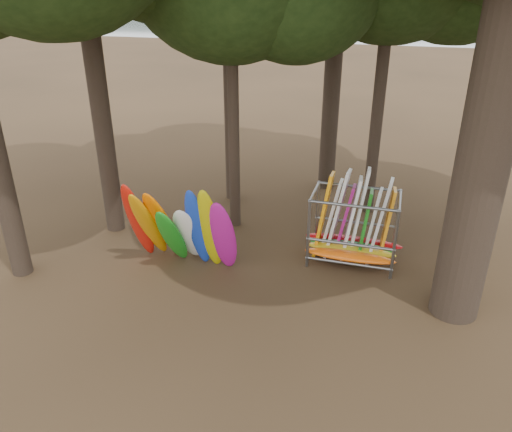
# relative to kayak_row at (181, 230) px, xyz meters

# --- Properties ---
(ground) EXTENTS (120.00, 120.00, 0.00)m
(ground) POSITION_rel_kayak_row_xyz_m (2.53, -0.21, -1.30)
(ground) COLOR #47331E
(ground) RESTS_ON ground
(lake) EXTENTS (160.00, 160.00, 0.00)m
(lake) POSITION_rel_kayak_row_xyz_m (2.53, 59.79, -1.30)
(lake) COLOR gray
(lake) RESTS_ON ground
(far_shore) EXTENTS (160.00, 4.00, 4.00)m
(far_shore) POSITION_rel_kayak_row_xyz_m (2.53, 109.79, 0.70)
(far_shore) COLOR black
(far_shore) RESTS_ON ground
(kayak_row) EXTENTS (3.33, 2.07, 2.98)m
(kayak_row) POSITION_rel_kayak_row_xyz_m (0.00, 0.00, 0.00)
(kayak_row) COLOR red
(kayak_row) RESTS_ON ground
(storage_rack) EXTENTS (3.06, 1.53, 2.92)m
(storage_rack) POSITION_rel_kayak_row_xyz_m (4.78, 1.91, -0.26)
(storage_rack) COLOR slate
(storage_rack) RESTS_ON ground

